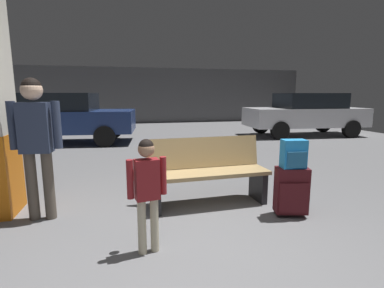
{
  "coord_description": "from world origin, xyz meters",
  "views": [
    {
      "loc": [
        -0.56,
        -2.19,
        1.47
      ],
      "look_at": [
        0.25,
        1.3,
        0.85
      ],
      "focal_mm": 26.93,
      "sensor_mm": 36.0,
      "label": 1
    }
  ],
  "objects_px": {
    "bench": "(208,172)",
    "suitcase": "(291,191)",
    "child": "(147,184)",
    "parked_car_far": "(63,117)",
    "adult": "(36,134)",
    "backpack_bright": "(294,154)",
    "parked_car_side": "(305,113)"
  },
  "relations": [
    {
      "from": "child",
      "to": "parked_car_far",
      "type": "xyz_separation_m",
      "value": [
        -2.0,
        6.77,
        0.14
      ]
    },
    {
      "from": "parked_car_far",
      "to": "bench",
      "type": "bearing_deg",
      "value": -63.11
    },
    {
      "from": "adult",
      "to": "parked_car_side",
      "type": "relative_size",
      "value": 0.39
    },
    {
      "from": "bench",
      "to": "child",
      "type": "bearing_deg",
      "value": -129.45
    },
    {
      "from": "suitcase",
      "to": "child",
      "type": "relative_size",
      "value": 0.56
    },
    {
      "from": "child",
      "to": "parked_car_side",
      "type": "bearing_deg",
      "value": 47.22
    },
    {
      "from": "bench",
      "to": "adult",
      "type": "relative_size",
      "value": 0.98
    },
    {
      "from": "suitcase",
      "to": "adult",
      "type": "bearing_deg",
      "value": 168.55
    },
    {
      "from": "bench",
      "to": "parked_car_side",
      "type": "relative_size",
      "value": 0.39
    },
    {
      "from": "child",
      "to": "parked_car_side",
      "type": "xyz_separation_m",
      "value": [
        6.13,
        6.63,
        0.14
      ]
    },
    {
      "from": "bench",
      "to": "backpack_bright",
      "type": "xyz_separation_m",
      "value": [
        0.87,
        -0.64,
        0.33
      ]
    },
    {
      "from": "parked_car_side",
      "to": "bench",
      "type": "bearing_deg",
      "value": -133.38
    },
    {
      "from": "parked_car_far",
      "to": "backpack_bright",
      "type": "bearing_deg",
      "value": -59.3
    },
    {
      "from": "suitcase",
      "to": "parked_car_far",
      "type": "height_order",
      "value": "parked_car_far"
    },
    {
      "from": "backpack_bright",
      "to": "adult",
      "type": "xyz_separation_m",
      "value": [
        -2.93,
        0.59,
        0.25
      ]
    },
    {
      "from": "suitcase",
      "to": "backpack_bright",
      "type": "distance_m",
      "value": 0.45
    },
    {
      "from": "suitcase",
      "to": "bench",
      "type": "bearing_deg",
      "value": 143.82
    },
    {
      "from": "bench",
      "to": "backpack_bright",
      "type": "bearing_deg",
      "value": -36.18
    },
    {
      "from": "child",
      "to": "adult",
      "type": "bearing_deg",
      "value": 138.7
    },
    {
      "from": "backpack_bright",
      "to": "child",
      "type": "xyz_separation_m",
      "value": [
        -1.76,
        -0.44,
        -0.11
      ]
    },
    {
      "from": "bench",
      "to": "suitcase",
      "type": "distance_m",
      "value": 1.09
    },
    {
      "from": "bench",
      "to": "suitcase",
      "type": "relative_size",
      "value": 2.68
    },
    {
      "from": "child",
      "to": "adult",
      "type": "relative_size",
      "value": 0.65
    },
    {
      "from": "bench",
      "to": "adult",
      "type": "xyz_separation_m",
      "value": [
        -2.06,
        -0.04,
        0.58
      ]
    },
    {
      "from": "bench",
      "to": "suitcase",
      "type": "height_order",
      "value": "bench"
    },
    {
      "from": "backpack_bright",
      "to": "adult",
      "type": "distance_m",
      "value": 3.0
    },
    {
      "from": "adult",
      "to": "suitcase",
      "type": "bearing_deg",
      "value": -11.45
    },
    {
      "from": "child",
      "to": "parked_car_far",
      "type": "relative_size",
      "value": 0.25
    },
    {
      "from": "bench",
      "to": "parked_car_far",
      "type": "height_order",
      "value": "parked_car_far"
    },
    {
      "from": "bench",
      "to": "child",
      "type": "distance_m",
      "value": 1.41
    },
    {
      "from": "suitcase",
      "to": "child",
      "type": "height_order",
      "value": "child"
    },
    {
      "from": "suitcase",
      "to": "parked_car_far",
      "type": "bearing_deg",
      "value": 120.7
    }
  ]
}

